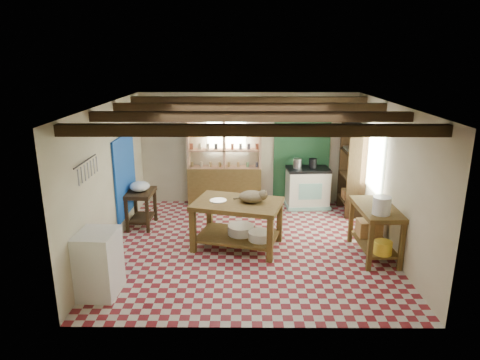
{
  "coord_description": "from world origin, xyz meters",
  "views": [
    {
      "loc": [
        -0.12,
        -7.29,
        3.39
      ],
      "look_at": [
        -0.17,
        0.3,
        1.18
      ],
      "focal_mm": 32.0,
      "sensor_mm": 36.0,
      "label": 1
    }
  ],
  "objects_px": {
    "prep_table": "(141,209)",
    "cat": "(252,197)",
    "right_counter": "(375,231)",
    "stove": "(307,187)",
    "white_cabinet": "(99,263)",
    "work_table": "(238,224)"
  },
  "relations": [
    {
      "from": "right_counter",
      "to": "cat",
      "type": "xyz_separation_m",
      "value": [
        -2.14,
        0.32,
        0.52
      ]
    },
    {
      "from": "prep_table",
      "to": "stove",
      "type": "bearing_deg",
      "value": 20.98
    },
    {
      "from": "work_table",
      "to": "right_counter",
      "type": "distance_m",
      "value": 2.42
    },
    {
      "from": "cat",
      "to": "stove",
      "type": "bearing_deg",
      "value": 64.08
    },
    {
      "from": "white_cabinet",
      "to": "cat",
      "type": "height_order",
      "value": "cat"
    },
    {
      "from": "stove",
      "to": "right_counter",
      "type": "relative_size",
      "value": 0.75
    },
    {
      "from": "cat",
      "to": "right_counter",
      "type": "bearing_deg",
      "value": -3.17
    },
    {
      "from": "white_cabinet",
      "to": "cat",
      "type": "xyz_separation_m",
      "value": [
        2.26,
        1.62,
        0.49
      ]
    },
    {
      "from": "right_counter",
      "to": "cat",
      "type": "bearing_deg",
      "value": 170.09
    },
    {
      "from": "right_counter",
      "to": "stove",
      "type": "bearing_deg",
      "value": 106.33
    },
    {
      "from": "prep_table",
      "to": "cat",
      "type": "height_order",
      "value": "cat"
    },
    {
      "from": "work_table",
      "to": "right_counter",
      "type": "bearing_deg",
      "value": 7.3
    },
    {
      "from": "right_counter",
      "to": "cat",
      "type": "distance_m",
      "value": 2.23
    },
    {
      "from": "work_table",
      "to": "stove",
      "type": "relative_size",
      "value": 1.61
    },
    {
      "from": "right_counter",
      "to": "cat",
      "type": "relative_size",
      "value": 2.71
    },
    {
      "from": "stove",
      "to": "right_counter",
      "type": "distance_m",
      "value": 2.65
    },
    {
      "from": "stove",
      "to": "white_cabinet",
      "type": "height_order",
      "value": "white_cabinet"
    },
    {
      "from": "stove",
      "to": "prep_table",
      "type": "relative_size",
      "value": 1.25
    },
    {
      "from": "work_table",
      "to": "cat",
      "type": "relative_size",
      "value": 3.3
    },
    {
      "from": "stove",
      "to": "cat",
      "type": "relative_size",
      "value": 2.05
    },
    {
      "from": "prep_table",
      "to": "cat",
      "type": "xyz_separation_m",
      "value": [
        2.24,
        -0.98,
        0.59
      ]
    },
    {
      "from": "work_table",
      "to": "stove",
      "type": "distance_m",
      "value": 2.7
    }
  ]
}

